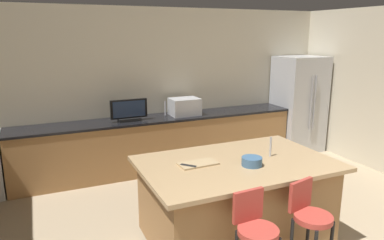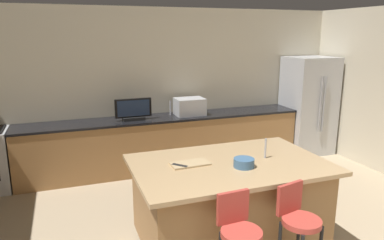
{
  "view_description": "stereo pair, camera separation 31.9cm",
  "coord_description": "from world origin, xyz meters",
  "views": [
    {
      "loc": [
        -1.89,
        -0.75,
        2.24
      ],
      "look_at": [
        -0.01,
        3.52,
        1.1
      ],
      "focal_mm": 33.6,
      "sensor_mm": 36.0,
      "label": 1
    },
    {
      "loc": [
        -1.6,
        -0.87,
        2.24
      ],
      "look_at": [
        -0.01,
        3.52,
        1.1
      ],
      "focal_mm": 33.6,
      "sensor_mm": 36.0,
      "label": 2
    }
  ],
  "objects": [
    {
      "name": "fruit_bowl",
      "position": [
        0.05,
        2.14,
        0.97
      ],
      "size": [
        0.21,
        0.21,
        0.09
      ],
      "primitive_type": "cylinder",
      "color": "#3F668C",
      "rests_on": "kitchen_island"
    },
    {
      "name": "tv_remote",
      "position": [
        -0.56,
        2.36,
        0.94
      ],
      "size": [
        0.15,
        0.16,
        0.02
      ],
      "primitive_type": "cube",
      "rotation": [
        0.0,
        0.0,
        0.73
      ],
      "color": "black",
      "rests_on": "kitchen_island"
    },
    {
      "name": "tv_monitor",
      "position": [
        -0.58,
        4.65,
        1.05
      ],
      "size": [
        0.58,
        0.16,
        0.35
      ],
      "color": "black",
      "rests_on": "counter_back"
    },
    {
      "name": "counter_back",
      "position": [
        -0.05,
        4.7,
        0.45
      ],
      "size": [
        4.7,
        0.62,
        0.89
      ],
      "color": "#9E7042",
      "rests_on": "ground_plane"
    },
    {
      "name": "bar_stool_right",
      "position": [
        0.25,
        1.49,
        0.56
      ],
      "size": [
        0.35,
        0.37,
        0.95
      ],
      "rotation": [
        0.0,
        0.0,
        0.23
      ],
      "color": "#B23D33",
      "rests_on": "ground_plane"
    },
    {
      "name": "cutting_board",
      "position": [
        -0.44,
        2.39,
        0.94
      ],
      "size": [
        0.41,
        0.22,
        0.02
      ],
      "primitive_type": "cube",
      "rotation": [
        0.0,
        0.0,
        0.03
      ],
      "color": "tan",
      "rests_on": "kitchen_island"
    },
    {
      "name": "wall_back",
      "position": [
        0.0,
        5.08,
        1.33
      ],
      "size": [
        6.93,
        0.12,
        2.65
      ],
      "primitive_type": "cube",
      "color": "beige",
      "rests_on": "ground_plane"
    },
    {
      "name": "refrigerator",
      "position": [
        2.73,
        4.64,
        0.91
      ],
      "size": [
        0.85,
        0.77,
        1.81
      ],
      "color": "#B7BABF",
      "rests_on": "ground_plane"
    },
    {
      "name": "kitchen_island",
      "position": [
        -0.03,
        2.3,
        0.47
      ],
      "size": [
        2.01,
        1.28,
        0.93
      ],
      "color": "black",
      "rests_on": "ground_plane"
    },
    {
      "name": "sink_faucet_island",
      "position": [
        0.39,
        2.3,
        1.04
      ],
      "size": [
        0.02,
        0.02,
        0.22
      ],
      "primitive_type": "cylinder",
      "color": "#B2B2B7",
      "rests_on": "kitchen_island"
    },
    {
      "name": "cell_phone",
      "position": [
        -0.37,
        2.4,
        0.93
      ],
      "size": [
        0.13,
        0.17,
        0.01
      ],
      "primitive_type": "cube",
      "rotation": [
        0.0,
        0.0,
        0.49
      ],
      "color": "black",
      "rests_on": "kitchen_island"
    },
    {
      "name": "microwave",
      "position": [
        0.38,
        4.7,
        1.03
      ],
      "size": [
        0.48,
        0.36,
        0.28
      ],
      "primitive_type": "cube",
      "color": "#B7BABF",
      "rests_on": "counter_back"
    },
    {
      "name": "sink_faucet_back",
      "position": [
        0.07,
        4.8,
        1.01
      ],
      "size": [
        0.02,
        0.02,
        0.24
      ],
      "primitive_type": "cylinder",
      "color": "#B2B2B7",
      "rests_on": "counter_back"
    }
  ]
}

